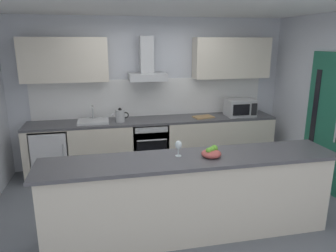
{
  "coord_description": "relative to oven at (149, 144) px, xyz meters",
  "views": [
    {
      "loc": [
        -0.85,
        -3.72,
        2.19
      ],
      "look_at": [
        0.02,
        0.42,
        1.05
      ],
      "focal_mm": 33.6,
      "sensor_mm": 36.0,
      "label": 1
    }
  ],
  "objects": [
    {
      "name": "fruit_bowl",
      "position": [
        0.39,
        -2.06,
        0.55
      ],
      "size": [
        0.22,
        0.22,
        0.13
      ],
      "color": "#B24C47",
      "rests_on": "counter_island"
    },
    {
      "name": "ground",
      "position": [
        0.1,
        -1.43,
        -0.47
      ],
      "size": [
        5.82,
        4.54,
        0.02
      ],
      "primitive_type": "cube",
      "color": "slate"
    },
    {
      "name": "counter_island",
      "position": [
        0.17,
        -2.03,
        0.03
      ],
      "size": [
        3.32,
        0.64,
        0.96
      ],
      "color": "beige",
      "rests_on": "ground"
    },
    {
      "name": "wall_back",
      "position": [
        0.1,
        0.41,
        0.84
      ],
      "size": [
        5.82,
        0.12,
        2.6
      ],
      "primitive_type": "cube",
      "color": "silver",
      "rests_on": "ground"
    },
    {
      "name": "microwave",
      "position": [
        1.64,
        -0.03,
        0.59
      ],
      "size": [
        0.5,
        0.38,
        0.3
      ],
      "color": "#B7BABC",
      "rests_on": "counter_back"
    },
    {
      "name": "side_door",
      "position": [
        2.5,
        -1.18,
        0.57
      ],
      "size": [
        0.08,
        0.85,
        2.05
      ],
      "color": "#1E664C",
      "rests_on": "ground"
    },
    {
      "name": "kettle",
      "position": [
        -0.48,
        -0.03,
        0.55
      ],
      "size": [
        0.29,
        0.15,
        0.24
      ],
      "color": "#B7BABC",
      "rests_on": "counter_back"
    },
    {
      "name": "oven",
      "position": [
        0.0,
        0.0,
        0.0
      ],
      "size": [
        0.6,
        0.62,
        0.8
      ],
      "color": "slate",
      "rests_on": "ground"
    },
    {
      "name": "refrigerator",
      "position": [
        -1.62,
        -0.0,
        -0.03
      ],
      "size": [
        0.58,
        0.6,
        0.85
      ],
      "color": "white",
      "rests_on": "ground"
    },
    {
      "name": "wine_glass",
      "position": [
        0.04,
        -1.96,
        0.63
      ],
      "size": [
        0.08,
        0.08,
        0.18
      ],
      "color": "silver",
      "rests_on": "counter_island"
    },
    {
      "name": "range_hood",
      "position": [
        0.0,
        0.13,
        1.33
      ],
      "size": [
        0.62,
        0.45,
        0.72
      ],
      "color": "#B7BABC"
    },
    {
      "name": "upper_cabinets",
      "position": [
        0.1,
        0.18,
        1.45
      ],
      "size": [
        4.18,
        0.32,
        0.7
      ],
      "color": "beige"
    },
    {
      "name": "ceiling",
      "position": [
        0.1,
        -1.43,
        2.15
      ],
      "size": [
        5.82,
        4.54,
        0.02
      ],
      "primitive_type": "cube",
      "color": "white"
    },
    {
      "name": "sink",
      "position": [
        -0.92,
        0.01,
        0.47
      ],
      "size": [
        0.5,
        0.4,
        0.26
      ],
      "color": "silver",
      "rests_on": "counter_back"
    },
    {
      "name": "chopping_board",
      "position": [
        0.96,
        -0.02,
        0.45
      ],
      "size": [
        0.38,
        0.28,
        0.02
      ],
      "primitive_type": "cube",
      "rotation": [
        0.0,
        0.0,
        0.2
      ],
      "color": "tan",
      "rests_on": "counter_back"
    },
    {
      "name": "backsplash_tile",
      "position": [
        0.1,
        0.33,
        0.77
      ],
      "size": [
        4.1,
        0.02,
        0.66
      ],
      "primitive_type": "cube",
      "color": "white"
    },
    {
      "name": "counter_back",
      "position": [
        0.1,
        0.03,
        -0.01
      ],
      "size": [
        4.24,
        0.6,
        0.9
      ],
      "color": "beige",
      "rests_on": "ground"
    }
  ]
}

